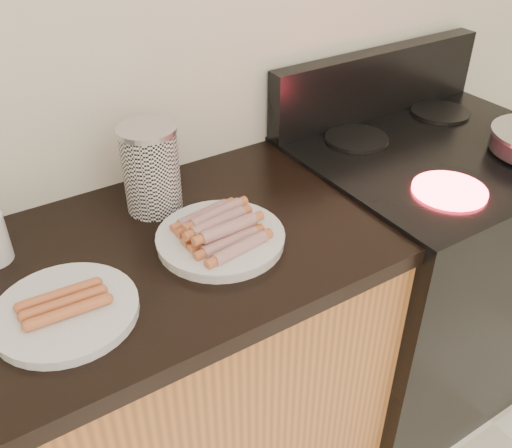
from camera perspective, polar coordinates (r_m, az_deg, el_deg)
wall_back at (r=1.35m, az=-14.06°, el=19.32°), size 4.00×0.04×2.60m
stove at (r=1.92m, az=15.84°, el=-4.91°), size 0.76×0.65×0.91m
stove_panel at (r=1.81m, az=12.04°, el=13.67°), size 0.76×0.06×0.20m
burner_near_left at (r=1.46m, az=18.77°, el=3.21°), size 0.18×0.18×0.01m
burner_far_left at (r=1.66m, az=10.04°, el=8.44°), size 0.18×0.18×0.01m
burner_far_right at (r=1.89m, az=17.91°, el=10.59°), size 0.18×0.18×0.01m
main_plate at (r=1.23m, az=-3.56°, el=-1.59°), size 0.29×0.29×0.02m
side_plate at (r=1.11m, az=-18.48°, el=-8.30°), size 0.33×0.33×0.02m
hotdog_pile at (r=1.21m, az=-3.61°, el=-0.40°), size 0.13×0.19×0.05m
plain_sausages at (r=1.10m, az=-18.68°, el=-7.51°), size 0.14×0.08×0.02m
canister at (r=1.32m, az=-10.45°, el=5.47°), size 0.13×0.13×0.21m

